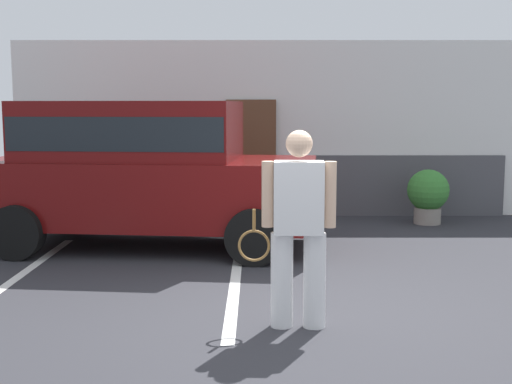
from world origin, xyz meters
name	(u,v)px	position (x,y,z in m)	size (l,w,h in m)	color
ground_plane	(301,319)	(0.00, 0.00, 0.00)	(40.00, 40.00, 0.00)	#2D2D33
parking_stripe_0	(13,278)	(-3.23, 1.50, 0.00)	(0.12, 4.40, 0.01)	silver
parking_stripe_1	(232,278)	(-0.69, 1.50, 0.00)	(0.12, 4.40, 0.01)	silver
house_frontage	(277,134)	(-0.01, 6.16, 1.48)	(9.63, 0.40, 3.15)	white
parked_suv	(140,166)	(-2.03, 3.27, 1.15)	(4.77, 2.53, 2.05)	#590C0C
tennis_player_man	(295,227)	(-0.08, -0.20, 0.92)	(0.91, 0.30, 1.78)	white
potted_plant_by_porch	(424,194)	(2.46, 5.13, 0.51)	(0.70, 0.70, 0.93)	gray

